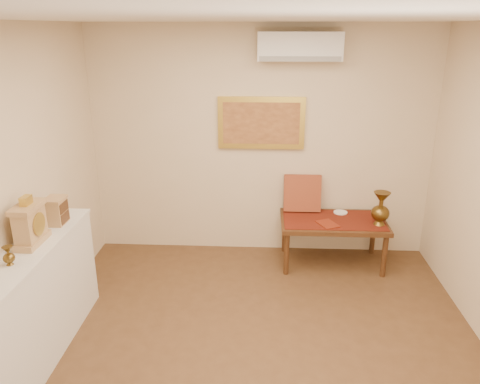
# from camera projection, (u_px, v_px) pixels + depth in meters

# --- Properties ---
(floor) EXTENTS (4.50, 4.50, 0.00)m
(floor) POSITION_uv_depth(u_px,v_px,m) (256.00, 369.00, 3.83)
(floor) COLOR brown
(floor) RESTS_ON ground
(ceiling) EXTENTS (4.50, 4.50, 0.00)m
(ceiling) POSITION_uv_depth(u_px,v_px,m) (260.00, 18.00, 2.93)
(ceiling) COLOR white
(ceiling) RESTS_ON ground
(wall_back) EXTENTS (4.00, 0.02, 2.70)m
(wall_back) POSITION_uv_depth(u_px,v_px,m) (261.00, 144.00, 5.50)
(wall_back) COLOR beige
(wall_back) RESTS_ON ground
(brass_urn_small) EXTENTS (0.09, 0.09, 0.20)m
(brass_urn_small) POSITION_uv_depth(u_px,v_px,m) (8.00, 253.00, 3.44)
(brass_urn_small) COLOR brown
(brass_urn_small) RESTS_ON display_ledge
(table_cloth) EXTENTS (1.14, 0.59, 0.01)m
(table_cloth) POSITION_uv_depth(u_px,v_px,m) (333.00, 220.00, 5.37)
(table_cloth) COLOR #601C10
(table_cloth) RESTS_ON low_table
(brass_urn_tall) EXTENTS (0.20, 0.20, 0.46)m
(brass_urn_tall) POSITION_uv_depth(u_px,v_px,m) (381.00, 205.00, 5.16)
(brass_urn_tall) COLOR brown
(brass_urn_tall) RESTS_ON table_cloth
(plate) EXTENTS (0.16, 0.16, 0.01)m
(plate) POSITION_uv_depth(u_px,v_px,m) (340.00, 212.00, 5.56)
(plate) COLOR white
(plate) RESTS_ON table_cloth
(menu) EXTENTS (0.27, 0.30, 0.01)m
(menu) POSITION_uv_depth(u_px,v_px,m) (328.00, 224.00, 5.23)
(menu) COLOR maroon
(menu) RESTS_ON table_cloth
(cushion) EXTENTS (0.44, 0.19, 0.45)m
(cushion) POSITION_uv_depth(u_px,v_px,m) (302.00, 193.00, 5.57)
(cushion) COLOR maroon
(cushion) RESTS_ON table_cloth
(display_ledge) EXTENTS (0.37, 2.02, 0.98)m
(display_ledge) POSITION_uv_depth(u_px,v_px,m) (29.00, 311.00, 3.76)
(display_ledge) COLOR silver
(display_ledge) RESTS_ON floor
(mantel_clock) EXTENTS (0.17, 0.36, 0.41)m
(mantel_clock) POSITION_uv_depth(u_px,v_px,m) (30.00, 224.00, 3.75)
(mantel_clock) COLOR tan
(mantel_clock) RESTS_ON display_ledge
(wooden_chest) EXTENTS (0.16, 0.21, 0.24)m
(wooden_chest) POSITION_uv_depth(u_px,v_px,m) (56.00, 211.00, 4.16)
(wooden_chest) COLOR tan
(wooden_chest) RESTS_ON display_ledge
(low_table) EXTENTS (1.20, 0.70, 0.55)m
(low_table) POSITION_uv_depth(u_px,v_px,m) (333.00, 225.00, 5.40)
(low_table) COLOR #4A2A16
(low_table) RESTS_ON floor
(painting) EXTENTS (1.00, 0.06, 0.60)m
(painting) POSITION_uv_depth(u_px,v_px,m) (261.00, 123.00, 5.39)
(painting) COLOR gold
(painting) RESTS_ON wall_back
(ac_unit) EXTENTS (0.90, 0.25, 0.30)m
(ac_unit) POSITION_uv_depth(u_px,v_px,m) (300.00, 47.00, 4.99)
(ac_unit) COLOR silver
(ac_unit) RESTS_ON wall_back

